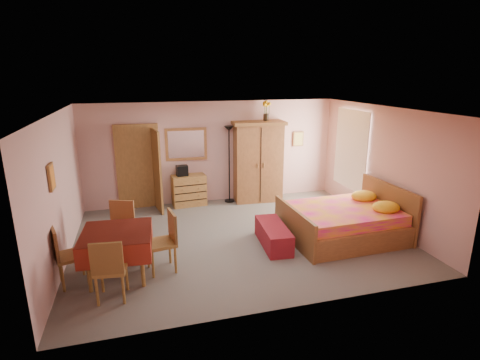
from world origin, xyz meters
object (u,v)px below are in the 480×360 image
object	(u,v)px
wall_mirror	(186,144)
wardrobe	(258,162)
stereo	(182,171)
chair_east	(161,242)
chair_west	(71,255)
sunflower_vase	(266,111)
chair_south	(111,268)
chair_north	(119,231)
dining_table	(118,254)
bed	(343,213)
chest_of_drawers	(189,190)
bench	(273,235)
floor_lamp	(229,165)

from	to	relation	value
wall_mirror	wardrobe	bearing A→B (deg)	-6.64
stereo	chair_east	world-z (taller)	stereo
stereo	chair_west	world-z (taller)	stereo
sunflower_vase	chair_south	xyz separation A→B (m)	(-3.72, -3.78, -1.85)
wardrobe	chair_north	distance (m)	4.21
dining_table	chair_north	bearing A→B (deg)	90.27
wardrobe	bed	xyz separation A→B (m)	(0.93, -2.72, -0.52)
bed	wall_mirror	bearing A→B (deg)	130.63
wardrobe	dining_table	xyz separation A→B (m)	(-3.43, -3.12, -0.65)
bed	chest_of_drawers	bearing A→B (deg)	132.69
chest_of_drawers	dining_table	size ratio (longest dim) A/B	0.77
wardrobe	dining_table	bearing A→B (deg)	-133.51
stereo	bench	size ratio (longest dim) A/B	0.23
wall_mirror	chair_east	distance (m)	3.67
floor_lamp	chair_east	xyz separation A→B (m)	(-1.99, -3.19, -0.48)
bed	chair_north	world-z (taller)	bed
wall_mirror	chair_north	bearing A→B (deg)	-118.71
wall_mirror	wardrobe	size ratio (longest dim) A/B	0.50
floor_lamp	chair_west	xyz separation A→B (m)	(-3.38, -3.23, -0.50)
dining_table	wall_mirror	bearing A→B (deg)	64.63
wardrobe	chair_west	bearing A→B (deg)	-138.56
dining_table	chair_west	distance (m)	0.71
chair_west	chest_of_drawers	bearing A→B (deg)	126.41
bed	chair_east	size ratio (longest dim) A/B	2.19
wardrobe	bench	xyz separation A→B (m)	(-0.55, -2.69, -0.84)
floor_lamp	wardrobe	xyz separation A→B (m)	(0.75, -0.09, 0.05)
bed	chair_east	distance (m)	3.68
chair_south	chair_east	xyz separation A→B (m)	(0.77, 0.64, 0.02)
chair_south	chair_north	size ratio (longest dim) A/B	0.98
chair_west	sunflower_vase	bearing A→B (deg)	108.34
floor_lamp	chair_north	xyz separation A→B (m)	(-2.68, -2.45, -0.49)
bench	chair_south	xyz separation A→B (m)	(-2.95, -1.05, 0.29)
floor_lamp	chair_west	bearing A→B (deg)	-136.37
floor_lamp	chest_of_drawers	bearing A→B (deg)	-179.98
stereo	chair_east	xyz separation A→B (m)	(-0.77, -3.19, -0.41)
chair_west	bed	bearing A→B (deg)	76.92
floor_lamp	bench	distance (m)	2.89
chair_west	stereo	bearing A→B (deg)	128.31
chest_of_drawers	wall_mirror	size ratio (longest dim) A/B	0.80
stereo	sunflower_vase	size ratio (longest dim) A/B	0.55
wardrobe	chair_south	bearing A→B (deg)	-128.91
bed	chair_north	bearing A→B (deg)	173.78
wardrobe	bed	size ratio (longest dim) A/B	0.93
chair_north	chair_west	xyz separation A→B (m)	(-0.70, -0.77, -0.01)
chair_north	floor_lamp	bearing A→B (deg)	-116.89
chair_west	chair_east	size ratio (longest dim) A/B	0.96
sunflower_vase	bench	xyz separation A→B (m)	(-0.77, -2.73, -2.15)
chest_of_drawers	sunflower_vase	xyz separation A→B (m)	(2.03, -0.04, 1.96)
bench	stereo	bearing A→B (deg)	116.93
floor_lamp	chair_south	distance (m)	4.74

